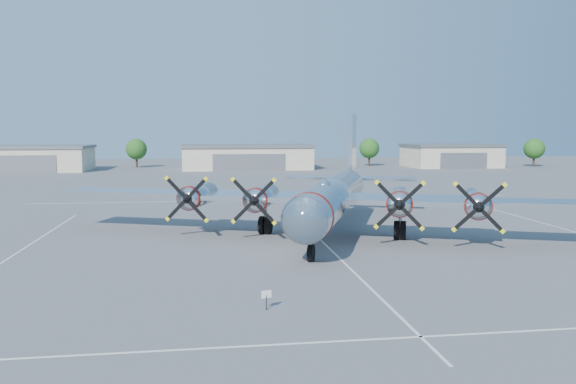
{
  "coord_description": "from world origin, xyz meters",
  "views": [
    {
      "loc": [
        -8.66,
        -43.52,
        8.55
      ],
      "look_at": [
        -1.77,
        4.66,
        3.2
      ],
      "focal_mm": 35.0,
      "sensor_mm": 36.0,
      "label": 1
    }
  ],
  "objects": [
    {
      "name": "ground",
      "position": [
        0.0,
        0.0,
        0.0
      ],
      "size": [
        260.0,
        260.0,
        0.0
      ],
      "primitive_type": "plane",
      "color": "#535355",
      "rests_on": "ground"
    },
    {
      "name": "parking_lines",
      "position": [
        0.0,
        -1.75,
        0.01
      ],
      "size": [
        60.0,
        50.08,
        0.01
      ],
      "color": "silver",
      "rests_on": "ground"
    },
    {
      "name": "hangar_west",
      "position": [
        -45.0,
        81.96,
        2.71
      ],
      "size": [
        22.6,
        14.6,
        5.4
      ],
      "color": "#BBB294",
      "rests_on": "ground"
    },
    {
      "name": "hangar_center",
      "position": [
        0.0,
        81.96,
        2.71
      ],
      "size": [
        28.6,
        14.6,
        5.4
      ],
      "color": "#BBB294",
      "rests_on": "ground"
    },
    {
      "name": "hangar_east",
      "position": [
        48.0,
        81.96,
        2.71
      ],
      "size": [
        20.6,
        14.6,
        5.4
      ],
      "color": "#BBB294",
      "rests_on": "ground"
    },
    {
      "name": "tree_west",
      "position": [
        -25.0,
        90.0,
        4.22
      ],
      "size": [
        4.8,
        4.8,
        6.64
      ],
      "color": "#382619",
      "rests_on": "ground"
    },
    {
      "name": "tree_east",
      "position": [
        30.0,
        88.0,
        4.22
      ],
      "size": [
        4.8,
        4.8,
        6.64
      ],
      "color": "#382619",
      "rests_on": "ground"
    },
    {
      "name": "tree_far_east",
      "position": [
        68.0,
        80.0,
        4.22
      ],
      "size": [
        4.8,
        4.8,
        6.64
      ],
      "color": "#382619",
      "rests_on": "ground"
    },
    {
      "name": "main_bomber_b29",
      "position": [
        1.82,
        2.12,
        0.0
      ],
      "size": [
        54.83,
        46.3,
        10.3
      ],
      "primitive_type": null,
      "rotation": [
        0.0,
        0.0,
        -0.36
      ],
      "color": "silver",
      "rests_on": "ground"
    },
    {
      "name": "info_placard",
      "position": [
        -5.99,
        -17.58,
        0.68
      ],
      "size": [
        0.5,
        0.16,
        0.96
      ],
      "rotation": [
        0.0,
        0.0,
        0.26
      ],
      "color": "black",
      "rests_on": "ground"
    }
  ]
}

